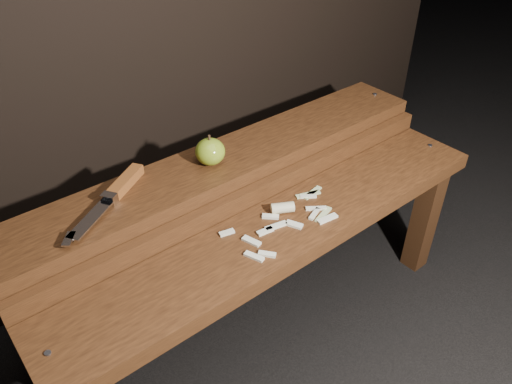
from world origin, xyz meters
TOP-DOWN VIEW (x-y plane):
  - ground at (0.00, 0.00)m, footprint 60.00×60.00m
  - bench_front_tier at (0.00, -0.06)m, footprint 1.20×0.20m
  - bench_rear_tier at (0.00, 0.17)m, footprint 1.20×0.21m
  - apple at (-0.05, 0.17)m, footprint 0.07×0.07m
  - knife at (-0.29, 0.19)m, footprint 0.26×0.17m
  - apple_scraps at (0.02, -0.03)m, footprint 0.31×0.14m

SIDE VIEW (x-z plane):
  - ground at x=0.00m, z-range 0.00..0.00m
  - bench_front_tier at x=0.00m, z-range 0.14..0.56m
  - bench_rear_tier at x=0.00m, z-range 0.16..0.67m
  - apple_scraps at x=0.02m, z-range 0.41..0.44m
  - knife at x=-0.29m, z-range 0.50..0.52m
  - apple at x=-0.05m, z-range 0.49..0.57m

